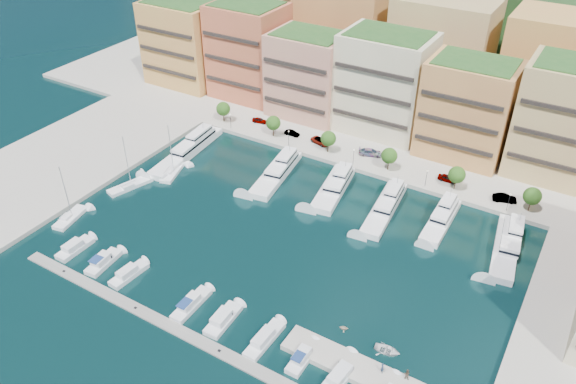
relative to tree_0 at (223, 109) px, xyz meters
name	(u,v)px	position (x,y,z in m)	size (l,w,h in m)	color
ground	(285,238)	(40.00, -33.50, -4.74)	(400.00, 400.00, 0.00)	black
north_quay	(400,118)	(40.00, 28.50, -4.74)	(220.00, 64.00, 2.00)	#9E998E
west_quay	(46,171)	(-22.00, -41.50, -4.74)	(34.00, 76.00, 2.00)	#9E998E
hillside	(453,64)	(40.00, 76.50, -4.74)	(240.00, 40.00, 58.00)	black
south_pontoon	(176,330)	(37.00, -63.50, -4.74)	(72.00, 2.20, 0.35)	gray
finger_pier	(379,381)	(70.00, -55.50, -4.74)	(32.00, 5.00, 2.00)	#9E998E
apartment_0	(185,43)	(-26.00, 16.49, 8.57)	(22.00, 16.50, 24.80)	gold
apartment_1	(248,51)	(-4.00, 18.49, 9.57)	(20.00, 16.50, 26.80)	#C75E42
apartment_2	(309,75)	(17.00, 16.49, 7.57)	(20.00, 15.50, 22.80)	tan
apartment_3	(384,83)	(38.00, 18.49, 9.07)	(22.00, 16.50, 25.80)	beige
apartment_4	(467,109)	(60.00, 16.49, 8.07)	(20.00, 15.50, 23.80)	tan
apartment_5	(570,122)	(82.00, 18.49, 9.57)	(22.00, 16.50, 26.80)	tan
backblock_0	(259,19)	(-15.00, 40.50, 11.26)	(26.00, 18.00, 30.00)	beige
backblock_1	(343,35)	(15.00, 40.50, 11.26)	(26.00, 18.00, 30.00)	tan
backblock_2	(440,53)	(45.00, 40.50, 11.26)	(26.00, 18.00, 30.00)	tan
backblock_3	(556,75)	(75.00, 40.50, 11.26)	(26.00, 18.00, 30.00)	gold
tree_0	(223,109)	(0.00, 0.00, 0.00)	(3.80, 3.80, 5.65)	#473323
tree_1	(273,123)	(16.00, 0.00, 0.00)	(3.80, 3.80, 5.65)	#473323
tree_2	(328,139)	(32.00, 0.00, 0.00)	(3.80, 3.80, 5.65)	#473323
tree_3	(389,156)	(48.00, 0.00, 0.00)	(3.80, 3.80, 5.65)	#473323
tree_4	(457,175)	(64.00, 0.00, 0.00)	(3.80, 3.80, 5.65)	#473323
tree_5	(532,196)	(80.00, 0.00, 0.00)	(3.80, 3.80, 5.65)	#473323
lamppost_0	(230,119)	(4.00, -2.30, -0.92)	(0.30, 0.30, 4.20)	black
lamppost_1	(289,136)	(22.00, -2.30, -0.92)	(0.30, 0.30, 4.20)	black
lamppost_2	(354,154)	(40.00, -2.30, -0.92)	(0.30, 0.30, 4.20)	black
lamppost_3	(427,176)	(58.00, -2.30, -0.92)	(0.30, 0.30, 4.20)	black
lamppost_4	(509,199)	(76.00, -2.30, -0.92)	(0.30, 0.30, 4.20)	black
yacht_0	(190,148)	(1.63, -16.71, -3.53)	(6.82, 26.95, 7.30)	white
yacht_2	(278,170)	(26.19, -14.13, -3.53)	(7.94, 21.52, 7.30)	white
yacht_3	(335,186)	(40.60, -13.00, -3.53)	(7.82, 19.11, 7.30)	white
yacht_4	(386,206)	(53.48, -14.16, -3.65)	(6.41, 21.30, 7.30)	white
yacht_5	(442,218)	(65.20, -12.17, -3.53)	(4.31, 16.82, 7.30)	white
yacht_6	(507,244)	(78.88, -13.85, -3.53)	(7.18, 20.82, 7.30)	white
cruiser_0	(75,248)	(6.79, -58.08, -4.20)	(2.80, 7.68, 2.55)	silver
cruiser_1	(103,262)	(14.59, -58.10, -4.17)	(3.47, 7.95, 2.66)	silver
cruiser_2	(129,274)	(21.14, -58.09, -4.20)	(3.05, 7.99, 2.55)	silver
cruiser_4	(191,304)	(35.87, -58.12, -4.17)	(2.67, 8.83, 2.66)	silver
cruiser_5	(223,320)	(42.71, -58.09, -4.20)	(3.21, 8.09, 2.55)	silver
cruiser_6	(264,340)	(51.01, -58.10, -4.20)	(2.68, 9.03, 2.55)	silver
cruiser_7	(302,358)	(58.07, -58.09, -4.17)	(2.42, 7.17, 2.66)	silver
cruiser_8	(340,376)	(64.70, -58.10, -4.20)	(3.62, 9.14, 2.55)	silver
sailboat_2	(172,173)	(4.57, -26.80, -4.43)	(5.25, 9.21, 13.20)	white
sailboat_0	(70,218)	(-2.03, -51.53, -4.43)	(4.45, 8.89, 13.20)	white
sailboat_1	(130,186)	(0.02, -36.10, -4.44)	(5.72, 10.79, 13.20)	white
tender_1	(344,328)	(60.81, -49.04, -4.33)	(1.35, 1.57, 0.83)	beige
tender_2	(387,350)	(68.84, -49.72, -4.31)	(2.99, 4.19, 0.87)	silver
car_0	(260,120)	(8.76, 4.38, -3.04)	(1.66, 4.11, 1.40)	gray
car_1	(292,133)	(20.03, 2.69, -3.07)	(1.43, 4.10, 1.35)	gray
car_2	(321,141)	(28.46, 2.69, -3.00)	(2.45, 5.32, 1.48)	gray
car_3	(371,152)	(41.75, 3.91, -2.90)	(2.36, 5.79, 1.68)	gray
car_4	(448,178)	(61.65, 2.37, -2.98)	(1.79, 4.45, 1.52)	gray
car_5	(505,198)	(74.76, 0.84, -2.91)	(1.76, 5.04, 1.66)	gray
person_0	(382,368)	(69.88, -54.47, -2.77)	(0.71, 0.46, 1.94)	#27374F
person_1	(407,374)	(73.44, -53.65, -2.76)	(0.95, 0.74, 1.96)	brown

